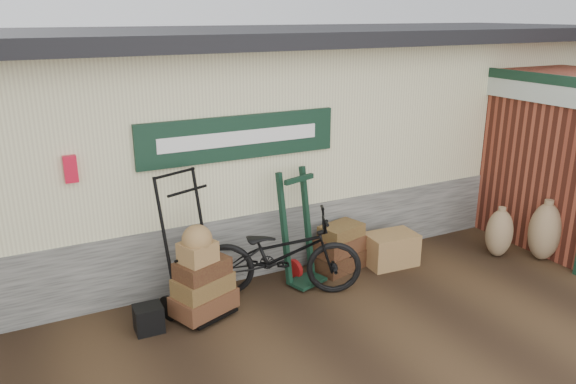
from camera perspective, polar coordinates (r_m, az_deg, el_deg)
The scene contains 11 objects.
ground at distance 6.99m, azimuth 0.94°, elevation -11.57°, with size 80.00×80.00×0.00m, color black.
station_building at distance 8.79m, azimuth -7.53°, elevation 5.74°, with size 14.40×4.10×3.20m.
brick_outbuilding at distance 10.25m, azimuth 21.46°, elevation 4.60°, with size 1.71×4.51×2.62m.
porter_trolley at distance 6.61m, azimuth -9.88°, elevation -5.26°, with size 0.87×0.65×1.74m, color black, non-canonical shape.
green_barrow at distance 7.30m, azimuth 1.10°, elevation -3.67°, with size 0.55×0.46×1.51m, color black, non-canonical shape.
suitcase_stack at distance 7.85m, azimuth 5.24°, elevation -5.55°, with size 0.73×0.46×0.65m, color #391A12, non-canonical shape.
wicker_hamper at distance 8.11m, azimuth 10.40°, elevation -5.73°, with size 0.71×0.46×0.46m, color brown.
black_trunk at distance 6.63m, azimuth -13.97°, elevation -12.38°, with size 0.31×0.27×0.31m, color black.
bicycle at distance 7.04m, azimuth -0.78°, elevation -5.90°, with size 2.05×0.72×1.19m, color black.
burlap_sack_left at distance 8.77m, azimuth 20.67°, elevation -3.92°, with size 0.45×0.37×0.71m, color brown.
burlap_sack_right at distance 8.88m, azimuth 24.64°, elevation -3.67°, with size 0.53×0.45×0.85m, color brown.
Camera 1 is at (-2.89, -5.36, 3.43)m, focal length 35.00 mm.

